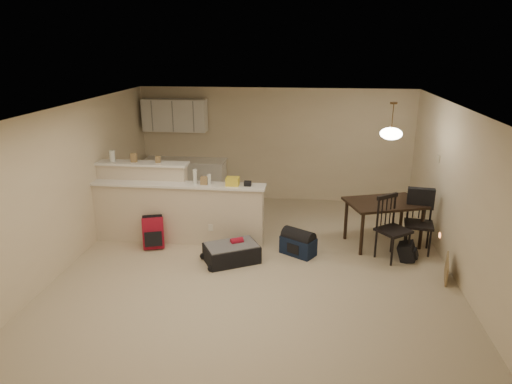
# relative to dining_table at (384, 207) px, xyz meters

# --- Properties ---
(room) EXTENTS (7.00, 7.02, 2.50)m
(room) POSITION_rel_dining_table_xyz_m (-2.08, -1.21, 0.56)
(room) COLOR #C1B194
(room) RESTS_ON ground
(breakfast_bar) EXTENTS (3.08, 0.58, 1.39)m
(breakfast_bar) POSITION_rel_dining_table_xyz_m (-3.84, -0.23, -0.09)
(breakfast_bar) COLOR beige
(breakfast_bar) RESTS_ON ground
(upper_cabinets) EXTENTS (1.40, 0.34, 0.70)m
(upper_cabinets) POSITION_rel_dining_table_xyz_m (-4.28, 2.11, 1.21)
(upper_cabinets) COLOR white
(upper_cabinets) RESTS_ON room
(kitchen_counter) EXTENTS (1.80, 0.60, 0.90)m
(kitchen_counter) POSITION_rel_dining_table_xyz_m (-4.08, 1.98, -0.24)
(kitchen_counter) COLOR white
(kitchen_counter) RESTS_ON ground
(thermostat) EXTENTS (0.02, 0.12, 0.12)m
(thermostat) POSITION_rel_dining_table_xyz_m (0.90, 0.34, 0.81)
(thermostat) COLOR beige
(thermostat) RESTS_ON room
(jar) EXTENTS (0.10, 0.10, 0.20)m
(jar) POSITION_rel_dining_table_xyz_m (-4.81, -0.09, 0.80)
(jar) COLOR silver
(jar) RESTS_ON breakfast_bar
(cereal_box) EXTENTS (0.10, 0.07, 0.16)m
(cereal_box) POSITION_rel_dining_table_xyz_m (-4.41, -0.09, 0.78)
(cereal_box) COLOR #93764C
(cereal_box) RESTS_ON breakfast_bar
(small_box) EXTENTS (0.08, 0.06, 0.12)m
(small_box) POSITION_rel_dining_table_xyz_m (-3.97, -0.09, 0.76)
(small_box) COLOR #93764C
(small_box) RESTS_ON breakfast_bar
(bottle_a) EXTENTS (0.07, 0.07, 0.26)m
(bottle_a) POSITION_rel_dining_table_xyz_m (-3.26, -0.31, 0.53)
(bottle_a) COLOR silver
(bottle_a) RESTS_ON breakfast_bar
(bottle_b) EXTENTS (0.06, 0.06, 0.18)m
(bottle_b) POSITION_rel_dining_table_xyz_m (-3.02, -0.31, 0.49)
(bottle_b) COLOR silver
(bottle_b) RESTS_ON breakfast_bar
(bag_lump) EXTENTS (0.22, 0.18, 0.14)m
(bag_lump) POSITION_rel_dining_table_xyz_m (-2.61, -0.31, 0.47)
(bag_lump) COLOR #93764C
(bag_lump) RESTS_ON breakfast_bar
(pouch) EXTENTS (0.12, 0.10, 0.08)m
(pouch) POSITION_rel_dining_table_xyz_m (-2.35, -0.31, 0.44)
(pouch) COLOR #93764C
(pouch) RESTS_ON breakfast_bar
(extra_item_x) EXTENTS (0.12, 0.10, 0.13)m
(extra_item_x) POSITION_rel_dining_table_xyz_m (-3.10, -0.31, 0.46)
(extra_item_x) COLOR #93764C
(extra_item_x) RESTS_ON breakfast_bar
(dining_table) EXTENTS (1.47, 1.20, 0.79)m
(dining_table) POSITION_rel_dining_table_xyz_m (0.00, 0.00, 0.00)
(dining_table) COLOR black
(dining_table) RESTS_ON ground
(pendant_lamp) EXTENTS (0.36, 0.36, 0.62)m
(pendant_lamp) POSITION_rel_dining_table_xyz_m (0.00, -0.00, 1.30)
(pendant_lamp) COLOR brown
(pendant_lamp) RESTS_ON room
(dining_chair_near) EXTENTS (0.64, 0.64, 1.07)m
(dining_chair_near) POSITION_rel_dining_table_xyz_m (0.08, -0.59, -0.16)
(dining_chair_near) COLOR black
(dining_chair_near) RESTS_ON ground
(dining_chair_far) EXTENTS (0.52, 0.51, 1.05)m
(dining_chair_far) POSITION_rel_dining_table_xyz_m (0.55, -0.25, -0.17)
(dining_chair_far) COLOR black
(dining_chair_far) RESTS_ON ground
(suitcase) EXTENTS (1.00, 0.88, 0.28)m
(suitcase) POSITION_rel_dining_table_xyz_m (-2.53, -0.99, -0.55)
(suitcase) COLOR black
(suitcase) RESTS_ON ground
(red_backpack) EXTENTS (0.41, 0.32, 0.54)m
(red_backpack) POSITION_rel_dining_table_xyz_m (-3.97, -0.60, -0.43)
(red_backpack) COLOR maroon
(red_backpack) RESTS_ON ground
(navy_duffel) EXTENTS (0.64, 0.56, 0.31)m
(navy_duffel) POSITION_rel_dining_table_xyz_m (-1.46, -0.60, -0.54)
(navy_duffel) COLOR #101C34
(navy_duffel) RESTS_ON ground
(black_daypack) EXTENTS (0.32, 0.38, 0.29)m
(black_daypack) POSITION_rel_dining_table_xyz_m (0.32, -0.60, -0.55)
(black_daypack) COLOR black
(black_daypack) RESTS_ON ground
(cardboard_sheet) EXTENTS (0.13, 0.47, 0.36)m
(cardboard_sheet) POSITION_rel_dining_table_xyz_m (0.77, -1.26, -0.51)
(cardboard_sheet) COLOR #93764C
(cardboard_sheet) RESTS_ON ground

